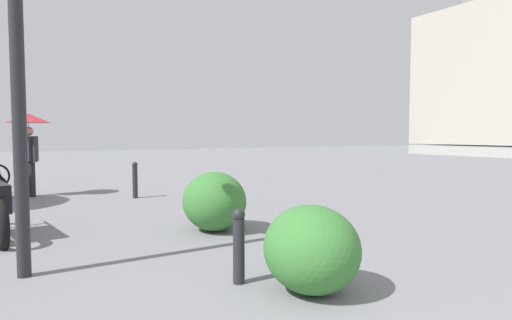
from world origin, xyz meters
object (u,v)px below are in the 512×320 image
at_px(lamppost, 16,27).
at_px(bollard_mid, 135,179).
at_px(pedestrian, 29,131).
at_px(bollard_near, 239,244).

relative_size(lamppost, bollard_mid, 4.54).
xyz_separation_m(pedestrian, bollard_mid, (-1.55, -2.15, -1.15)).
height_order(bollard_near, bollard_mid, bollard_mid).
xyz_separation_m(lamppost, bollard_mid, (5.05, -2.50, -2.18)).
bearing_deg(bollard_mid, lamppost, 153.64).
relative_size(bollard_near, bollard_mid, 0.89).
xyz_separation_m(pedestrian, bollard_near, (-7.95, -1.54, -1.20)).
distance_m(pedestrian, bollard_mid, 2.89).
bearing_deg(bollard_near, pedestrian, 10.94).
relative_size(pedestrian, bollard_mid, 2.34).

